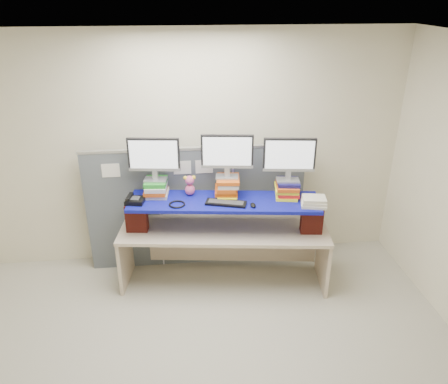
{
  "coord_description": "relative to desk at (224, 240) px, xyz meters",
  "views": [
    {
      "loc": [
        -0.19,
        -2.89,
        3.15
      ],
      "look_at": [
        0.28,
        1.34,
        1.16
      ],
      "focal_mm": 35.0,
      "sensor_mm": 36.0,
      "label": 1
    }
  ],
  "objects": [
    {
      "name": "book_stack_right",
      "position": [
        0.7,
        0.03,
        0.59
      ],
      "size": [
        0.3,
        0.34,
        0.19
      ],
      "color": "#FFFD22",
      "rests_on": "blue_board"
    },
    {
      "name": "binder_stack",
      "position": [
        0.93,
        -0.23,
        0.54
      ],
      "size": [
        0.3,
        0.26,
        0.09
      ],
      "rotation": [
        0.0,
        0.0,
        -0.2
      ],
      "color": "beige",
      "rests_on": "blue_board"
    },
    {
      "name": "monitor_center",
      "position": [
        0.05,
        0.11,
        0.99
      ],
      "size": [
        0.56,
        0.19,
        0.49
      ],
      "rotation": [
        0.0,
        0.0,
        -0.13
      ],
      "color": "#9E9EA3",
      "rests_on": "book_stack_center"
    },
    {
      "name": "desk",
      "position": [
        0.0,
        0.0,
        0.0
      ],
      "size": [
        2.39,
        0.98,
        0.71
      ],
      "rotation": [
        0.0,
        0.0,
        -0.13
      ],
      "color": "beige",
      "rests_on": "ground"
    },
    {
      "name": "room",
      "position": [
        -0.28,
        -1.34,
        0.84
      ],
      "size": [
        5.0,
        4.0,
        2.8
      ],
      "color": "beige",
      "rests_on": "ground"
    },
    {
      "name": "book_stack_center",
      "position": [
        0.05,
        0.11,
        0.61
      ],
      "size": [
        0.29,
        0.33,
        0.22
      ],
      "color": "#FFFD22",
      "rests_on": "blue_board"
    },
    {
      "name": "plush_toy",
      "position": [
        -0.36,
        0.18,
        0.62
      ],
      "size": [
        0.14,
        0.1,
        0.23
      ],
      "rotation": [
        0.0,
        0.0,
        -0.5
      ],
      "color": "#D45080",
      "rests_on": "blue_board"
    },
    {
      "name": "cubicle_partition",
      "position": [
        -0.28,
        0.44,
        0.21
      ],
      "size": [
        2.6,
        0.06,
        1.53
      ],
      "color": "#4B5258",
      "rests_on": "ground"
    },
    {
      "name": "monitor_right",
      "position": [
        0.7,
        0.03,
        0.96
      ],
      "size": [
        0.56,
        0.19,
        0.49
      ],
      "rotation": [
        0.0,
        0.0,
        -0.13
      ],
      "color": "#9E9EA3",
      "rests_on": "book_stack_right"
    },
    {
      "name": "brick_pier_right",
      "position": [
        0.94,
        -0.17,
        0.3
      ],
      "size": [
        0.25,
        0.16,
        0.32
      ],
      "primitive_type": "cube",
      "rotation": [
        0.0,
        0.0,
        -0.13
      ],
      "color": "maroon",
      "rests_on": "desk"
    },
    {
      "name": "mouse",
      "position": [
        0.29,
        -0.18,
        0.51
      ],
      "size": [
        0.07,
        0.11,
        0.03
      ],
      "primitive_type": "ellipsoid",
      "rotation": [
        0.0,
        0.0,
        -0.07
      ],
      "color": "black",
      "rests_on": "blue_board"
    },
    {
      "name": "desk_phone",
      "position": [
        -0.96,
        0.05,
        0.53
      ],
      "size": [
        0.22,
        0.21,
        0.08
      ],
      "rotation": [
        0.0,
        0.0,
        -0.19
      ],
      "color": "black",
      "rests_on": "blue_board"
    },
    {
      "name": "book_stack_left",
      "position": [
        -0.73,
        0.21,
        0.59
      ],
      "size": [
        0.28,
        0.33,
        0.18
      ],
      "color": "#B8B5AF",
      "rests_on": "blue_board"
    },
    {
      "name": "keyboard",
      "position": [
        0.01,
        -0.09,
        0.51
      ],
      "size": [
        0.46,
        0.26,
        0.03
      ],
      "rotation": [
        0.0,
        0.0,
        -0.29
      ],
      "color": "black",
      "rests_on": "blue_board"
    },
    {
      "name": "brick_pier_left",
      "position": [
        -0.96,
        0.08,
        0.3
      ],
      "size": [
        0.25,
        0.16,
        0.32
      ],
      "primitive_type": "cube",
      "rotation": [
        0.0,
        0.0,
        -0.13
      ],
      "color": "maroon",
      "rests_on": "desk"
    },
    {
      "name": "blue_board",
      "position": [
        0.0,
        0.0,
        0.48
      ],
      "size": [
        2.12,
        0.78,
        0.04
      ],
      "primitive_type": "cube",
      "rotation": [
        0.0,
        0.0,
        -0.13
      ],
      "color": "navy",
      "rests_on": "brick_pier_left"
    },
    {
      "name": "headset",
      "position": [
        -0.51,
        -0.06,
        0.51
      ],
      "size": [
        0.24,
        0.24,
        0.02
      ],
      "primitive_type": "torus",
      "rotation": [
        0.0,
        0.0,
        -0.45
      ],
      "color": "black",
      "rests_on": "blue_board"
    },
    {
      "name": "monitor_left",
      "position": [
        -0.73,
        0.22,
        0.95
      ],
      "size": [
        0.56,
        0.19,
        0.49
      ],
      "rotation": [
        0.0,
        0.0,
        -0.13
      ],
      "color": "#9E9EA3",
      "rests_on": "book_stack_left"
    }
  ]
}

